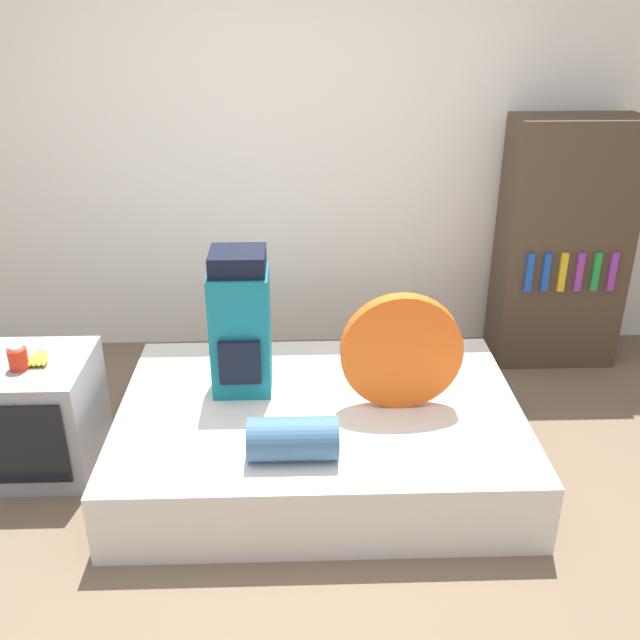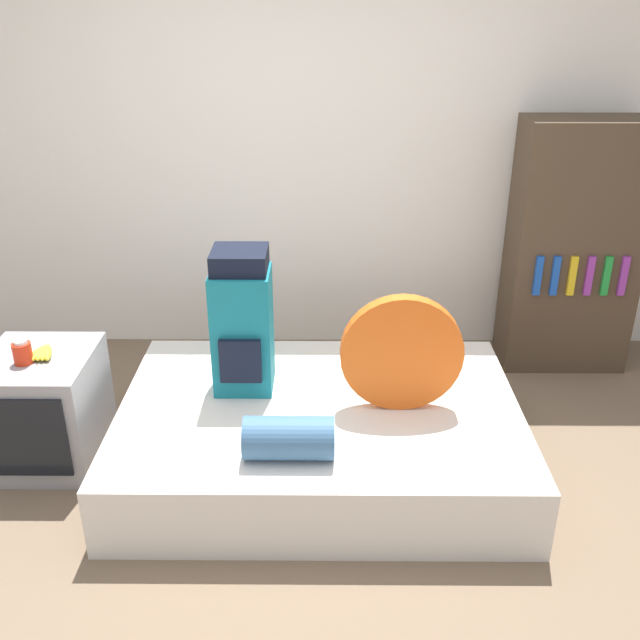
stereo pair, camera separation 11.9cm
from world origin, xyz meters
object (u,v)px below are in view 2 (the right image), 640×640
object	(u,v)px
tent_bag	(402,353)
bookshelf	(573,248)
sleeping_roll	(289,438)
canister	(22,352)
television	(45,408)
backpack	(242,323)

from	to	relation	value
tent_bag	bookshelf	xyz separation A→B (m)	(1.13, 1.11, 0.13)
sleeping_roll	canister	size ratio (longest dim) A/B	3.28
television	bookshelf	bearing A→B (deg)	20.23
television	backpack	bearing A→B (deg)	7.81
sleeping_roll	television	distance (m)	1.33
tent_bag	sleeping_roll	xyz separation A→B (m)	(-0.51, -0.41, -0.19)
sleeping_roll	backpack	bearing A→B (deg)	112.51
sleeping_roll	television	bearing A→B (deg)	159.15
backpack	sleeping_roll	xyz separation A→B (m)	(0.25, -0.60, -0.25)
sleeping_roll	canister	world-z (taller)	canister
television	canister	size ratio (longest dim) A/B	4.84
sleeping_roll	bookshelf	xyz separation A→B (m)	(1.63, 1.52, 0.32)
backpack	bookshelf	world-z (taller)	bookshelf
tent_bag	canister	distance (m)	1.77
bookshelf	sleeping_roll	bearing A→B (deg)	-136.99
backpack	tent_bag	world-z (taller)	backpack
tent_bag	television	xyz separation A→B (m)	(-1.74, 0.06, -0.34)
tent_bag	bookshelf	distance (m)	1.59
tent_bag	sleeping_roll	distance (m)	0.68
tent_bag	television	bearing A→B (deg)	178.04
tent_bag	television	size ratio (longest dim) A/B	1.01
bookshelf	canister	bearing A→B (deg)	-159.05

